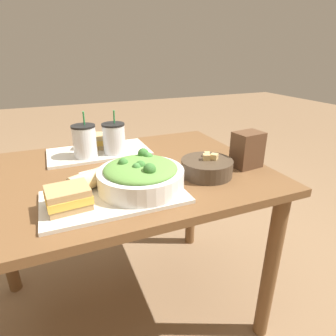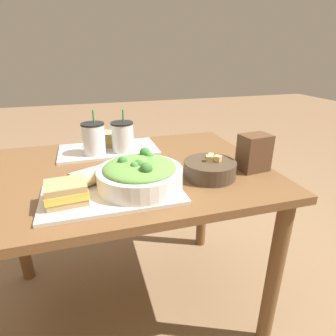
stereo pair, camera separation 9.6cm
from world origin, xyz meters
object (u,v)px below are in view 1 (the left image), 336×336
at_px(chip_bag, 247,150).
at_px(napkin_folded, 98,173).
at_px(baguette_near, 93,179).
at_px(sandwich_far, 94,141).
at_px(soup_bowl, 207,167).
at_px(drink_cup_dark, 85,142).
at_px(drink_cup_red, 114,139).
at_px(salad_bowl, 141,175).
at_px(sandwich_near, 68,197).

xyz_separation_m(chip_bag, napkin_folded, (-0.57, 0.16, -0.07)).
bearing_deg(chip_bag, baguette_near, 171.08).
distance_m(sandwich_far, chip_bag, 0.70).
distance_m(soup_bowl, drink_cup_dark, 0.53).
bearing_deg(drink_cup_dark, soup_bowl, -41.46).
relative_size(drink_cup_red, napkin_folded, 1.37).
xyz_separation_m(baguette_near, napkin_folded, (0.04, 0.14, -0.04)).
bearing_deg(salad_bowl, baguette_near, 155.61).
xyz_separation_m(soup_bowl, napkin_folded, (-0.38, 0.18, -0.03)).
bearing_deg(drink_cup_dark, sandwich_near, -104.04).
height_order(sandwich_near, chip_bag, chip_bag).
relative_size(sandwich_far, napkin_folded, 1.11).
bearing_deg(sandwich_near, sandwich_far, 67.93).
bearing_deg(sandwich_far, napkin_folded, -76.64).
height_order(salad_bowl, sandwich_near, salad_bowl).
bearing_deg(salad_bowl, drink_cup_dark, 108.74).
bearing_deg(napkin_folded, sandwich_far, 82.60).
xyz_separation_m(drink_cup_red, chip_bag, (0.46, -0.34, -0.00)).
distance_m(drink_cup_red, chip_bag, 0.57).
xyz_separation_m(drink_cup_dark, drink_cup_red, (0.13, 0.00, -0.00)).
height_order(soup_bowl, sandwich_far, soup_bowl).
height_order(sandwich_far, drink_cup_dark, drink_cup_dark).
distance_m(salad_bowl, sandwich_near, 0.24).
relative_size(salad_bowl, soup_bowl, 1.47).
bearing_deg(chip_bag, napkin_folded, 157.33).
height_order(soup_bowl, sandwich_near, soup_bowl).
bearing_deg(drink_cup_dark, chip_bag, -29.82).
distance_m(drink_cup_red, napkin_folded, 0.22).
height_order(salad_bowl, soup_bowl, salad_bowl).
bearing_deg(chip_bag, sandwich_near, -179.71).
distance_m(soup_bowl, sandwich_far, 0.57).
bearing_deg(soup_bowl, sandwich_near, -172.00).
bearing_deg(drink_cup_red, sandwich_near, -118.77).
relative_size(salad_bowl, sandwich_near, 2.15).
relative_size(drink_cup_dark, chip_bag, 1.37).
bearing_deg(drink_cup_dark, napkin_folded, -83.91).
relative_size(salad_bowl, chip_bag, 1.99).
bearing_deg(napkin_folded, sandwich_near, -116.53).
distance_m(baguette_near, sandwich_far, 0.43).
bearing_deg(salad_bowl, napkin_folded, 118.11).
xyz_separation_m(drink_cup_dark, chip_bag, (0.59, -0.34, -0.01)).
bearing_deg(napkin_folded, salad_bowl, -61.89).
height_order(salad_bowl, drink_cup_dark, drink_cup_dark).
distance_m(salad_bowl, baguette_near, 0.16).
bearing_deg(sandwich_near, drink_cup_red, 55.92).
distance_m(drink_cup_dark, drink_cup_red, 0.13).
height_order(sandwich_near, baguette_near, sandwich_near).
bearing_deg(drink_cup_dark, salad_bowl, -71.26).
bearing_deg(baguette_near, salad_bowl, -140.28).
bearing_deg(sandwich_near, napkin_folded, 58.16).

